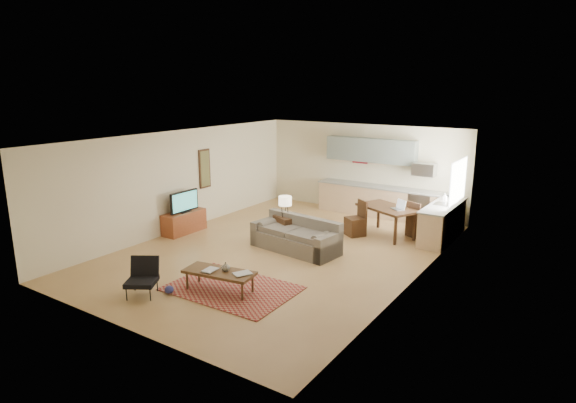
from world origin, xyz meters
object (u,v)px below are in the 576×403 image
Objects in this scene: armchair at (141,278)px; dining_table at (387,221)px; coffee_table at (220,281)px; tv_credenza at (184,222)px; console_table at (285,229)px; sofa at (295,235)px.

dining_table reaches higher than armchair.
coffee_table is at bearing -79.80° from dining_table.
console_table is at bearing 16.66° from tv_credenza.
dining_table is at bearing 66.04° from sofa.
dining_table reaches higher than coffee_table.
dining_table is (2.40, 5.99, 0.04)m from armchair.
coffee_table is 4.06m from tv_credenza.
dining_table is at bearing 30.24° from tv_credenza.
sofa is 0.67m from console_table.
armchair reaches higher than coffee_table.
console_table is at bearing -110.63° from dining_table.
dining_table is (1.32, 5.04, 0.18)m from coffee_table.
console_table is at bearing 152.32° from sofa.
sofa is 2.78m from coffee_table.
sofa is at bearing 81.75° from coffee_table.
armchair is at bearing -55.93° from tv_credenza.
tv_credenza is (-3.31, 2.34, 0.08)m from coffee_table.
coffee_table is 1.45m from armchair.
console_table is 2.69m from dining_table.
coffee_table is at bearing -35.31° from tv_credenza.
sofa is 3.38× the size of console_table.
armchair is 0.57× the size of tv_credenza.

